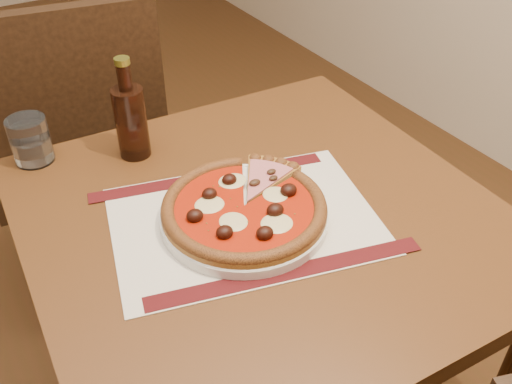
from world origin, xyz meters
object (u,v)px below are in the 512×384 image
at_px(water_glass, 30,140).
at_px(bottle, 131,119).
at_px(chair_far, 77,146).
at_px(plate, 244,216).
at_px(pizza, 244,207).
at_px(table, 262,253).

bearing_deg(water_glass, bottle, -25.02).
xyz_separation_m(chair_far, water_glass, (-0.15, -0.33, 0.24)).
xyz_separation_m(chair_far, bottle, (0.03, -0.42, 0.28)).
relative_size(plate, pizza, 1.02).
bearing_deg(pizza, bottle, 105.19).
xyz_separation_m(chair_far, pizza, (0.11, -0.71, 0.23)).
distance_m(plate, pizza, 0.02).
distance_m(pizza, bottle, 0.31).
height_order(chair_far, plate, chair_far).
height_order(chair_far, pizza, chair_far).
distance_m(table, plate, 0.12).
relative_size(table, plate, 2.88).
bearing_deg(pizza, water_glass, 124.36).
height_order(plate, pizza, pizza).
height_order(pizza, bottle, bottle).
height_order(water_glass, bottle, bottle).
height_order(table, bottle, bottle).
height_order(pizza, water_glass, water_glass).
distance_m(plate, bottle, 0.32).
relative_size(pizza, water_glass, 3.06).
relative_size(chair_far, plate, 3.34).
distance_m(chair_far, bottle, 0.50).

